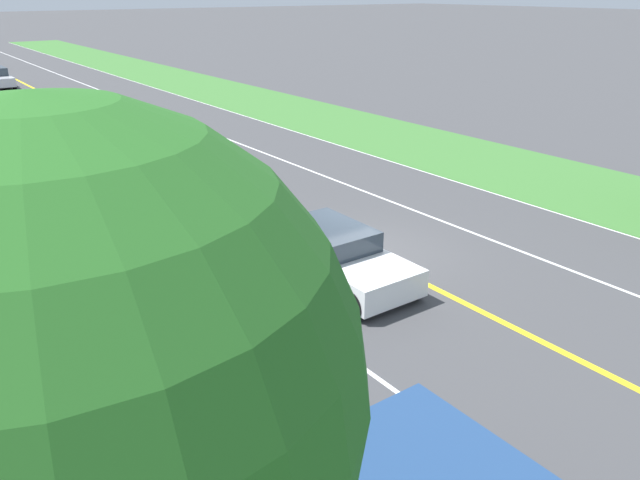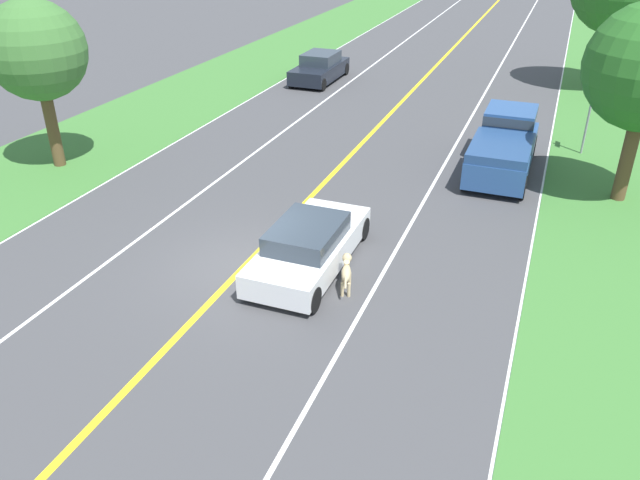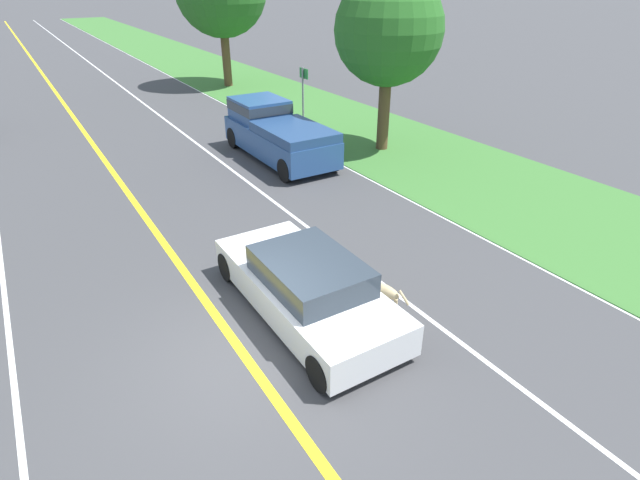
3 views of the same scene
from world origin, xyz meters
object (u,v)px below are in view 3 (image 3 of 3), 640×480
dog (379,288)px  pickup_truck (276,131)px  ego_car (307,287)px  roadside_tree_right_near (389,31)px  street_sign (303,91)px

dog → pickup_truck: (2.62, 9.41, 0.43)m
dog → ego_car: bearing=134.9°
dog → roadside_tree_right_near: 10.99m
pickup_truck → roadside_tree_right_near: bearing=-18.8°
dog → street_sign: 13.21m
ego_car → dog: 1.42m
dog → pickup_truck: 9.78m
pickup_truck → roadside_tree_right_near: roadside_tree_right_near is taller
ego_car → roadside_tree_right_near: (7.69, 7.44, 3.59)m
dog → roadside_tree_right_near: roadside_tree_right_near is taller
dog → pickup_truck: size_ratio=0.23×
ego_car → street_sign: bearing=60.1°
dog → roadside_tree_right_near: (6.44, 8.12, 3.68)m
pickup_truck → street_sign: size_ratio=2.06×
roadside_tree_right_near → street_sign: roadside_tree_right_near is taller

